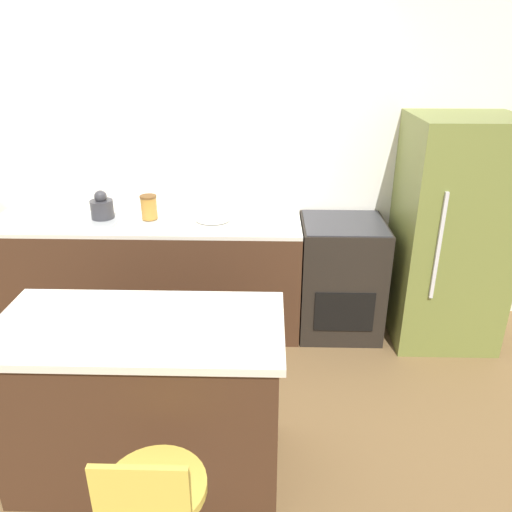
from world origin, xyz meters
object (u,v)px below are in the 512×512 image
(oven_range, at_px, (340,277))
(kettle, at_px, (102,207))
(mixing_bowl, at_px, (213,214))
(refrigerator, at_px, (450,234))

(oven_range, distance_m, kettle, 1.93)
(oven_range, height_order, mixing_bowl, mixing_bowl)
(refrigerator, bearing_deg, kettle, 177.88)
(oven_range, relative_size, kettle, 4.22)
(refrigerator, relative_size, kettle, 7.84)
(oven_range, bearing_deg, kettle, 178.57)
(refrigerator, height_order, mixing_bowl, refrigerator)
(kettle, bearing_deg, oven_range, -1.43)
(oven_range, xyz_separation_m, refrigerator, (0.78, -0.05, 0.40))
(mixing_bowl, bearing_deg, kettle, 180.00)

